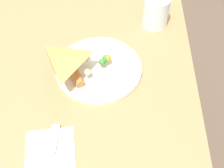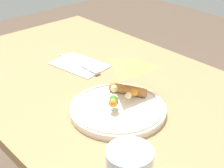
# 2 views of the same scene
# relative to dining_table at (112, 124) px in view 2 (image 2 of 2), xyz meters

# --- Properties ---
(dining_table) EXTENTS (1.23, 0.69, 0.77)m
(dining_table) POSITION_rel_dining_table_xyz_m (0.00, 0.00, 0.00)
(dining_table) COLOR #A87F51
(dining_table) RESTS_ON ground_plane
(plate_pizza) EXTENTS (0.25, 0.25, 0.05)m
(plate_pizza) POSITION_rel_dining_table_xyz_m (-0.09, 0.06, 0.13)
(plate_pizza) COLOR silver
(plate_pizza) RESTS_ON dining_table
(napkin_folded) EXTENTS (0.19, 0.14, 0.00)m
(napkin_folded) POSITION_rel_dining_table_xyz_m (0.19, -0.03, 0.12)
(napkin_folded) COLOR white
(napkin_folded) RESTS_ON dining_table
(butter_knife) EXTENTS (0.20, 0.02, 0.01)m
(butter_knife) POSITION_rel_dining_table_xyz_m (0.18, -0.03, 0.13)
(butter_knife) COLOR #B2B2B7
(butter_knife) RESTS_ON napkin_folded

